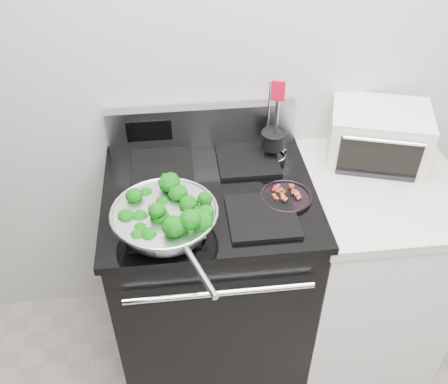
{
  "coord_description": "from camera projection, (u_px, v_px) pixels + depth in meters",
  "views": [
    {
      "loc": [
        -0.41,
        -0.02,
        2.13
      ],
      "look_at": [
        -0.25,
        1.36,
        0.98
      ],
      "focal_mm": 40.0,
      "sensor_mm": 36.0,
      "label": 1
    }
  ],
  "objects": [
    {
      "name": "back_wall",
      "position": [
        278.0,
        47.0,
        1.88
      ],
      "size": [
        4.0,
        0.02,
        2.7
      ],
      "primitive_type": "cube",
      "color": "beige",
      "rests_on": "ground"
    },
    {
      "name": "gas_range",
      "position": [
        211.0,
        273.0,
        2.15
      ],
      "size": [
        0.79,
        0.69,
        1.13
      ],
      "color": "black",
      "rests_on": "floor"
    },
    {
      "name": "counter",
      "position": [
        364.0,
        264.0,
        2.22
      ],
      "size": [
        0.62,
        0.68,
        0.92
      ],
      "color": "white",
      "rests_on": "floor"
    },
    {
      "name": "skillet",
      "position": [
        165.0,
        219.0,
        1.65
      ],
      "size": [
        0.36,
        0.55,
        0.08
      ],
      "rotation": [
        0.0,
        0.0,
        0.35
      ],
      "color": "silver",
      "rests_on": "gas_range"
    },
    {
      "name": "broccoli_pile",
      "position": [
        164.0,
        214.0,
        1.64
      ],
      "size": [
        0.28,
        0.28,
        0.1
      ],
      "primitive_type": null,
      "color": "#043407",
      "rests_on": "skillet"
    },
    {
      "name": "bacon_plate",
      "position": [
        286.0,
        195.0,
        1.81
      ],
      "size": [
        0.19,
        0.19,
        0.04
      ],
      "rotation": [
        0.0,
        0.0,
        0.41
      ],
      "color": "black",
      "rests_on": "gas_range"
    },
    {
      "name": "utensil_holder",
      "position": [
        273.0,
        143.0,
        1.98
      ],
      "size": [
        0.11,
        0.11,
        0.34
      ],
      "rotation": [
        0.0,
        0.0,
        -0.34
      ],
      "color": "silver",
      "rests_on": "gas_range"
    },
    {
      "name": "toaster_oven",
      "position": [
        378.0,
        135.0,
        2.0
      ],
      "size": [
        0.45,
        0.39,
        0.22
      ],
      "rotation": [
        0.0,
        0.0,
        -0.3
      ],
      "color": "silver",
      "rests_on": "counter"
    }
  ]
}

